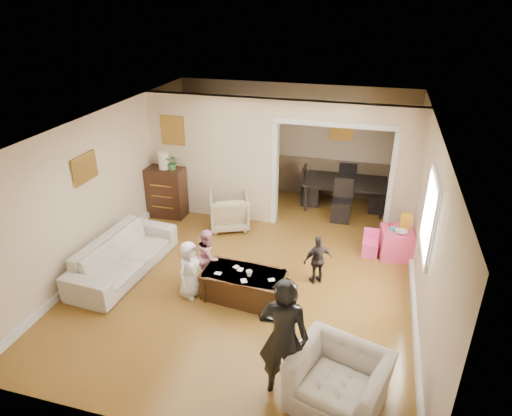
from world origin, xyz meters
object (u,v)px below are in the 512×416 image
(armchair_front, at_px, (338,381))
(adult_person, at_px, (283,338))
(child_kneel_a, at_px, (189,269))
(child_kneel_b, at_px, (209,256))
(coffee_table, at_px, (244,286))
(dining_table, at_px, (344,195))
(table_lamp, at_px, (164,160))
(coffee_cup, at_px, (249,273))
(armchair_back, at_px, (229,211))
(cyan_cup, at_px, (392,229))
(dresser, at_px, (167,192))
(play_table, at_px, (396,243))
(sofa, at_px, (123,255))
(child_toddler, at_px, (318,260))

(armchair_front, height_order, adult_person, adult_person)
(child_kneel_a, distance_m, child_kneel_b, 0.47)
(coffee_table, height_order, adult_person, adult_person)
(armchair_front, bearing_deg, dining_table, 111.25)
(table_lamp, bearing_deg, child_kneel_b, -49.99)
(dining_table, relative_size, child_kneel_a, 1.87)
(coffee_cup, height_order, child_kneel_a, child_kneel_a)
(adult_person, relative_size, child_kneel_a, 1.69)
(coffee_table, distance_m, child_kneel_a, 0.90)
(armchair_back, height_order, cyan_cup, armchair_back)
(armchair_back, distance_m, dresser, 1.49)
(play_table, bearing_deg, sofa, -158.37)
(play_table, distance_m, adult_person, 3.89)
(dresser, xyz_separation_m, child_kneel_a, (1.61, -2.55, -0.06))
(dining_table, xyz_separation_m, child_kneel_b, (-1.90, -3.51, 0.17))
(coffee_table, bearing_deg, dining_table, 72.52)
(armchair_front, bearing_deg, coffee_cup, 150.61)
(table_lamp, distance_m, coffee_cup, 3.62)
(table_lamp, distance_m, child_kneel_b, 2.85)
(dining_table, bearing_deg, armchair_front, -86.65)
(table_lamp, relative_size, coffee_table, 0.29)
(child_kneel_a, relative_size, child_toddler, 1.12)
(dresser, height_order, coffee_cup, dresser)
(dresser, bearing_deg, coffee_cup, -43.72)
(armchair_front, relative_size, dining_table, 0.59)
(child_kneel_a, bearing_deg, armchair_front, -104.56)
(play_table, height_order, dining_table, dining_table)
(sofa, height_order, child_kneel_a, child_kneel_a)
(sofa, distance_m, play_table, 4.89)
(dining_table, bearing_deg, cyan_cup, -63.07)
(armchair_back, relative_size, armchair_front, 0.75)
(child_kneel_a, xyz_separation_m, child_kneel_b, (0.15, 0.45, 0.00))
(play_table, bearing_deg, table_lamp, 174.87)
(dining_table, xyz_separation_m, child_kneel_a, (-2.05, -3.96, 0.17))
(dresser, distance_m, dining_table, 3.93)
(table_lamp, xyz_separation_m, adult_person, (3.44, -4.04, -0.45))
(child_toddler, bearing_deg, adult_person, 54.72)
(coffee_table, bearing_deg, armchair_back, 114.04)
(armchair_back, distance_m, armchair_front, 4.70)
(child_kneel_b, bearing_deg, coffee_cup, -127.19)
(sofa, distance_m, coffee_cup, 2.35)
(play_table, distance_m, dining_table, 2.15)
(armchair_front, relative_size, adult_person, 0.65)
(cyan_cup, distance_m, child_kneel_b, 3.34)
(coffee_table, height_order, child_toddler, child_toddler)
(coffee_cup, height_order, cyan_cup, cyan_cup)
(play_table, height_order, cyan_cup, cyan_cup)
(coffee_cup, bearing_deg, play_table, 42.39)
(coffee_cup, height_order, play_table, coffee_cup)
(armchair_front, relative_size, child_kneel_a, 1.10)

